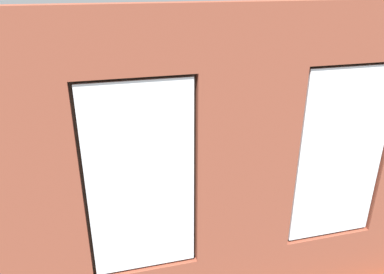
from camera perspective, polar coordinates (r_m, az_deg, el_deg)
The scene contains 18 objects.
ground_plane at distance 6.59m, azimuth -1.24°, elevation -7.69°, with size 7.25×5.96×0.10m, color brown.
brick_wall_with_windows at distance 3.64m, azimuth 8.11°, elevation -6.36°, with size 6.65×0.30×3.17m.
couch_by_window at distance 4.87m, azimuth 5.91°, elevation -15.10°, with size 1.73×0.87×0.80m.
couch_left at distance 7.12m, azimuth 20.56°, elevation -3.34°, with size 0.87×1.93×0.80m.
coffee_table at distance 6.73m, azimuth -0.86°, elevation -2.63°, with size 1.32×0.87×0.45m.
cup_ceramic at distance 6.90m, azimuth 1.77°, elevation -0.95°, with size 0.09×0.09×0.11m, color #4C4C51.
candle_jar at distance 6.59m, azimuth 0.24°, elevation -2.24°, with size 0.08×0.08×0.09m, color #B7333D.
table_plant_small at distance 6.71m, azimuth -2.46°, elevation -0.85°, with size 0.17×0.17×0.27m.
remote_silver at distance 6.70m, azimuth -0.86°, elevation -2.13°, with size 0.05×0.17×0.02m, color #B2B2B7.
remote_gray at distance 6.51m, azimuth -3.98°, elevation -2.98°, with size 0.05×0.17×0.02m, color #59595B.
papasan_chair at distance 7.68m, azimuth -10.80°, elevation 0.74°, with size 1.13×1.13×0.70m.
potted_plant_beside_window_right at distance 4.49m, azimuth -24.26°, elevation -16.25°, with size 0.71×0.86×1.09m.
potted_plant_by_left_couch at distance 7.99m, azimuth 12.68°, elevation 1.09°, with size 0.35×0.35×0.60m.
potted_plant_foreground_right at distance 8.04m, azimuth -23.59°, elevation 1.43°, with size 0.60×0.60×0.92m.
potted_plant_mid_room_small at distance 7.26m, azimuth 6.05°, elevation -1.09°, with size 0.25×0.25×0.51m.
potted_plant_between_couches at distance 5.33m, azimuth 19.43°, elevation -10.06°, with size 0.61×0.61×0.81m.
potted_plant_corner_near_left at distance 8.92m, azimuth 13.34°, elevation 5.20°, with size 0.57×0.57×0.98m.
potted_plant_near_tv at distance 5.38m, azimuth -25.00°, elevation -7.70°, with size 0.85×0.85×1.19m.
Camera 1 is at (1.28, 5.49, 3.36)m, focal length 35.00 mm.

